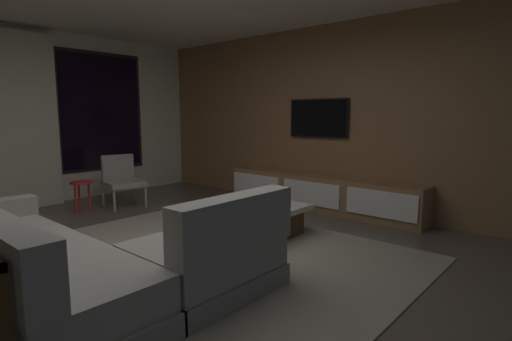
{
  "coord_description": "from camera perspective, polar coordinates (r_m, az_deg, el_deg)",
  "views": [
    {
      "loc": [
        -2.12,
        -2.94,
        1.4
      ],
      "look_at": [
        1.55,
        0.26,
        0.71
      ],
      "focal_mm": 27.63,
      "sensor_mm": 36.0,
      "label": 1
    }
  ],
  "objects": [
    {
      "name": "media_wall",
      "position": [
        5.96,
        11.62,
        7.43
      ],
      "size": [
        0.12,
        7.8,
        2.7
      ],
      "color": "#8E6642",
      "rests_on": "floor"
    },
    {
      "name": "coffee_table",
      "position": [
        4.61,
        -1.76,
        -7.15
      ],
      "size": [
        1.16,
        1.16,
        0.36
      ],
      "color": "#4C3519",
      "rests_on": "floor"
    },
    {
      "name": "back_wall_with_window",
      "position": [
        6.87,
        -31.67,
        6.41
      ],
      "size": [
        6.6,
        0.3,
        2.7
      ],
      "color": "silver",
      "rests_on": "floor"
    },
    {
      "name": "floor",
      "position": [
        3.89,
        -12.54,
        -13.22
      ],
      "size": [
        9.2,
        9.2,
        0.0
      ],
      "primitive_type": "plane",
      "color": "#564C44"
    },
    {
      "name": "sectional_couch",
      "position": [
        3.31,
        -24.35,
        -12.24
      ],
      "size": [
        1.98,
        2.5,
        0.82
      ],
      "color": "gray",
      "rests_on": "floor"
    },
    {
      "name": "accent_chair_near_window",
      "position": [
        6.43,
        -18.88,
        -1.0
      ],
      "size": [
        0.63,
        0.65,
        0.78
      ],
      "color": "#B2ADA0",
      "rests_on": "floor"
    },
    {
      "name": "mounted_tv",
      "position": [
        5.99,
        9.01,
        7.49
      ],
      "size": [
        0.05,
        0.98,
        0.57
      ],
      "color": "black"
    },
    {
      "name": "book_stack_on_coffee_table",
      "position": [
        4.38,
        -1.18,
        -4.97
      ],
      "size": [
        0.28,
        0.2,
        0.11
      ],
      "color": "tan",
      "rests_on": "coffee_table"
    },
    {
      "name": "area_rug",
      "position": [
        4.01,
        -7.56,
        -12.3
      ],
      "size": [
        3.2,
        3.8,
        0.01
      ],
      "primitive_type": "cube",
      "color": "gray",
      "rests_on": "floor"
    },
    {
      "name": "side_stool",
      "position": [
        6.14,
        -23.94,
        -2.24
      ],
      "size": [
        0.32,
        0.32,
        0.46
      ],
      "color": "red",
      "rests_on": "floor"
    },
    {
      "name": "media_console",
      "position": [
        5.85,
        9.47,
        -3.35
      ],
      "size": [
        0.46,
        3.1,
        0.52
      ],
      "color": "#8E6642",
      "rests_on": "floor"
    }
  ]
}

